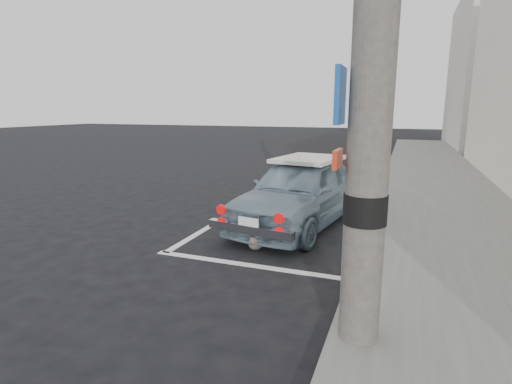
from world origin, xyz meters
The scene contains 8 objects.
ground centered at (0.00, 0.00, 0.00)m, with size 80.00×80.00×0.00m, color black.
sidewalk centered at (3.20, 2.00, 0.07)m, with size 2.80×40.00×0.15m, color #61615D.
building_far centered at (6.35, 20.00, 4.00)m, with size 3.50×10.00×8.00m, color beige.
pline_rear centered at (0.50, -0.50, 0.00)m, with size 3.00×0.12×0.01m, color silver.
pline_front centered at (0.50, 6.50, 0.00)m, with size 3.00×0.12×0.01m, color silver.
pline_side centered at (-0.90, 3.00, 0.00)m, with size 0.12×7.00×0.01m, color silver.
retro_coupe centered at (0.58, 1.66, 0.63)m, with size 2.06×3.85×1.24m.
cat centered at (0.30, 0.12, 0.13)m, with size 0.30×0.55×0.29m.
Camera 1 is at (2.32, -5.27, 2.10)m, focal length 28.00 mm.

